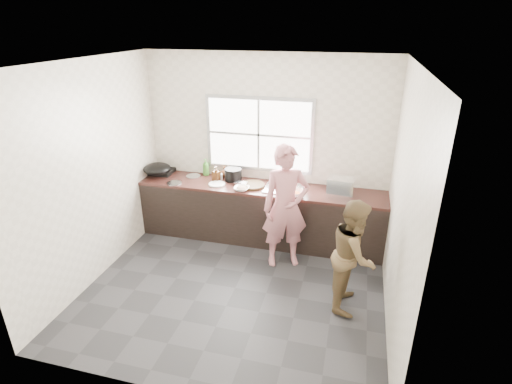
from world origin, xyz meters
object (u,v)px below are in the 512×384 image
(plate_food, at_px, (217,184))
(wok, at_px, (157,169))
(bowl_crabs, at_px, (295,194))
(cutting_board, at_px, (252,185))
(woman, at_px, (286,211))
(dish_rack, at_px, (341,187))
(person_side, at_px, (354,255))
(burner, at_px, (162,171))
(bottle_green, at_px, (206,167))
(black_pot, at_px, (233,175))
(glass_jar, at_px, (220,177))
(bowl_held, at_px, (288,187))
(bottle_brown_short, at_px, (225,172))
(bottle_brown_tall, at_px, (216,174))
(pot_lid_right, at_px, (193,176))
(pot_lid_left, at_px, (174,183))
(bowl_mince, at_px, (242,189))

(plate_food, height_order, wok, wok)
(bowl_crabs, bearing_deg, cutting_board, 164.48)
(woman, distance_m, dish_rack, 0.85)
(dish_rack, bearing_deg, person_side, -74.24)
(burner, relative_size, dish_rack, 1.03)
(person_side, xyz_separation_m, plate_food, (-2.02, 1.12, 0.21))
(bottle_green, height_order, burner, bottle_green)
(cutting_board, relative_size, bottle_green, 1.34)
(black_pot, relative_size, dish_rack, 0.72)
(cutting_board, relative_size, glass_jar, 3.89)
(bowl_held, distance_m, bottle_brown_short, 1.05)
(black_pot, bearing_deg, bowl_crabs, -18.94)
(black_pot, height_order, burner, black_pot)
(person_side, bearing_deg, bottle_brown_tall, 61.41)
(bowl_crabs, bearing_deg, glass_jar, 164.84)
(bottle_brown_short, bearing_deg, plate_food, -91.90)
(cutting_board, distance_m, bottle_brown_short, 0.57)
(wok, distance_m, pot_lid_right, 0.56)
(dish_rack, bearing_deg, pot_lid_left, -172.63)
(person_side, relative_size, bottle_green, 4.96)
(plate_food, relative_size, wok, 0.58)
(bowl_crabs, bearing_deg, black_pot, 161.06)
(bottle_brown_short, bearing_deg, dish_rack, -9.29)
(bowl_crabs, height_order, glass_jar, glass_jar)
(black_pot, bearing_deg, plate_food, -127.33)
(woman, relative_size, black_pot, 6.20)
(bottle_brown_tall, bearing_deg, plate_food, -68.48)
(plate_food, xyz_separation_m, bottle_brown_short, (0.01, 0.33, 0.07))
(bowl_held, height_order, plate_food, bowl_held)
(plate_food, distance_m, bottle_brown_tall, 0.19)
(cutting_board, xyz_separation_m, plate_food, (-0.52, -0.07, -0.01))
(bowl_held, bearing_deg, pot_lid_left, -173.13)
(plate_food, bearing_deg, cutting_board, 8.04)
(black_pot, bearing_deg, pot_lid_left, -156.88)
(bowl_mince, xyz_separation_m, bottle_brown_tall, (-0.47, 0.27, 0.08))
(bowl_held, height_order, glass_jar, glass_jar)
(bottle_green, bearing_deg, black_pot, -11.35)
(bowl_mince, xyz_separation_m, plate_food, (-0.41, 0.11, -0.02))
(woman, height_order, dish_rack, woman)
(bowl_held, relative_size, pot_lid_right, 0.98)
(bowl_mince, distance_m, pot_lid_right, 0.94)
(black_pot, distance_m, bottle_green, 0.48)
(bottle_brown_short, relative_size, pot_lid_left, 0.70)
(bowl_held, xyz_separation_m, dish_rack, (0.74, -0.05, 0.10))
(bowl_crabs, distance_m, glass_jar, 1.25)
(person_side, distance_m, pot_lid_right, 2.84)
(cutting_board, relative_size, pot_lid_right, 1.62)
(wok, xyz_separation_m, pot_lid_left, (0.35, -0.17, -0.13))
(person_side, bearing_deg, bottle_green, 60.90)
(bowl_crabs, distance_m, black_pot, 1.06)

